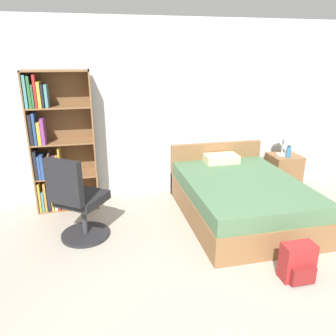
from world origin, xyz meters
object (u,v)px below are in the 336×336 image
(table_lamp, at_px, (284,134))
(water_bottle, at_px, (289,152))
(bookshelf, at_px, (54,146))
(nightstand, at_px, (283,172))
(bed, at_px, (239,196))
(backpack_red, at_px, (298,263))
(office_chair, at_px, (78,203))

(table_lamp, distance_m, water_bottle, 0.29)
(bookshelf, bearing_deg, nightstand, -1.09)
(bed, relative_size, backpack_red, 5.33)
(bookshelf, bearing_deg, office_chair, -72.07)
(bed, bearing_deg, backpack_red, -89.92)
(bed, xyz_separation_m, water_bottle, (1.07, 0.61, 0.39))
(bookshelf, height_order, office_chair, bookshelf)
(nightstand, height_order, table_lamp, table_lamp)
(table_lamp, xyz_separation_m, water_bottle, (0.04, -0.12, -0.26))
(bookshelf, relative_size, backpack_red, 5.05)
(bed, distance_m, table_lamp, 1.42)
(bed, distance_m, office_chair, 2.11)
(bed, xyz_separation_m, nightstand, (1.09, 0.71, 0.01))
(nightstand, bearing_deg, table_lamp, 172.94)
(bookshelf, distance_m, office_chair, 1.10)
(bookshelf, height_order, backpack_red, bookshelf)
(bookshelf, distance_m, table_lamp, 3.43)
(bed, xyz_separation_m, backpack_red, (0.00, -1.39, -0.10))
(office_chair, xyz_separation_m, table_lamp, (3.12, 0.90, 0.45))
(bed, bearing_deg, nightstand, 33.17)
(water_bottle, bearing_deg, table_lamp, 108.97)
(bed, bearing_deg, office_chair, -175.19)
(bed, distance_m, water_bottle, 1.29)
(bookshelf, xyz_separation_m, nightstand, (3.49, -0.07, -0.63))
(bed, height_order, table_lamp, table_lamp)
(bookshelf, relative_size, office_chair, 1.81)
(office_chair, distance_m, table_lamp, 3.28)
(table_lamp, bearing_deg, bed, -145.07)
(bookshelf, xyz_separation_m, office_chair, (0.31, -0.96, -0.45))
(office_chair, distance_m, water_bottle, 3.27)
(bed, height_order, office_chair, office_chair)
(bed, bearing_deg, bookshelf, 161.98)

